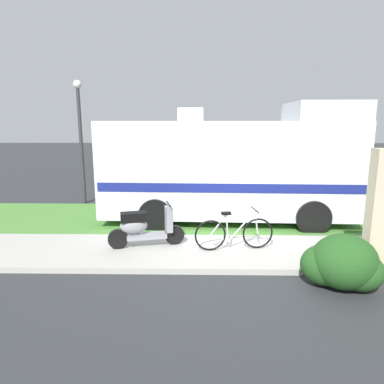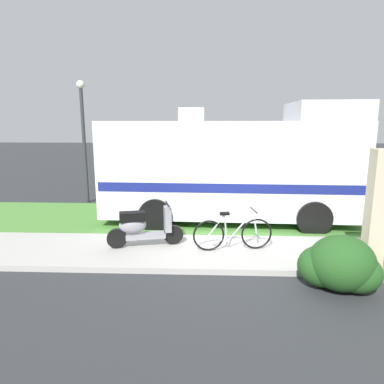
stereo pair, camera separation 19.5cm
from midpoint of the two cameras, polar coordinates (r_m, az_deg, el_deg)
name	(u,v)px [view 2 (the right image)]	position (r m, az deg, el deg)	size (l,w,h in m)	color
ground_plane	(217,237)	(8.73, 4.80, -7.53)	(80.00, 80.00, 0.00)	#2D3033
sidewalk	(218,253)	(7.58, 5.19, -10.06)	(24.00, 2.00, 0.12)	#ADAAA3
grass_strip	(215,219)	(10.15, 4.46, -4.54)	(24.00, 3.40, 0.08)	#4C8438
motorhome_rv	(232,167)	(9.83, 7.32, 4.23)	(7.05, 2.73, 3.38)	silver
scooter	(142,227)	(7.68, -7.59, -5.75)	(1.67, 0.65, 0.97)	black
bicycle	(233,233)	(7.49, 7.58, -6.79)	(1.73, 0.52, 0.90)	black
pickup_truck_near	(367,170)	(15.68, 27.58, 3.29)	(5.53, 2.32, 1.75)	#1E2328
pickup_truck_far	(322,159)	(18.89, 21.22, 5.16)	(5.31, 2.13, 1.88)	maroon
bush_by_porch	(340,266)	(6.51, 24.28, -11.14)	(1.35, 1.01, 0.95)	#23511E
street_lamp_post	(83,130)	(12.56, -17.28, 9.81)	(0.28, 0.28, 4.24)	#333338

